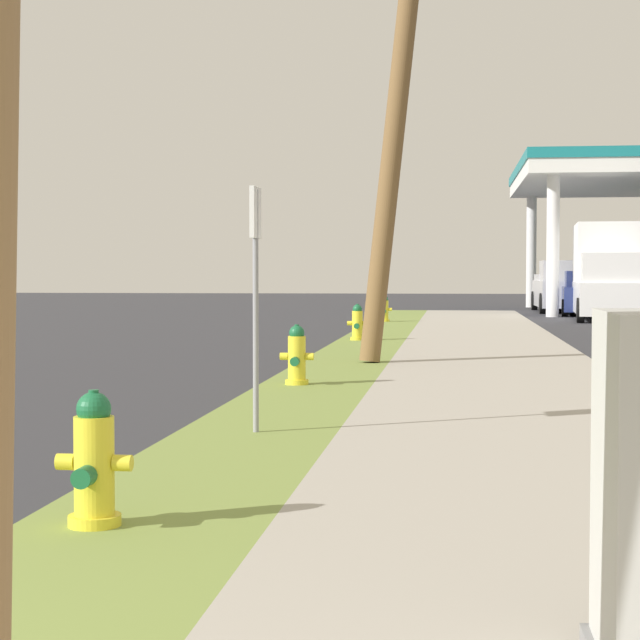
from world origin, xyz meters
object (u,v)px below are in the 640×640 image
(fire_hydrant_third, at_px, (357,324))
(truck_white_at_forecourt, at_px, (607,273))
(street_sign_post, at_px, (256,257))
(truck_silver_on_apron, at_px, (564,288))
(fire_hydrant_fourth, at_px, (385,310))
(car_navy_by_near_pump, at_px, (588,295))
(fire_hydrant_nearest, at_px, (94,467))
(utility_pole_midground, at_px, (405,32))
(fire_hydrant_second, at_px, (297,358))

(fire_hydrant_third, xyz_separation_m, truck_white_at_forecourt, (6.87, 14.07, 1.04))
(street_sign_post, relative_size, truck_silver_on_apron, 0.39)
(fire_hydrant_fourth, height_order, street_sign_post, street_sign_post)
(fire_hydrant_fourth, distance_m, car_navy_by_near_pump, 11.15)
(fire_hydrant_nearest, height_order, utility_pole_midground, utility_pole_midground)
(truck_silver_on_apron, bearing_deg, utility_pole_midground, -100.69)
(truck_white_at_forecourt, bearing_deg, street_sign_post, -103.53)
(fire_hydrant_third, xyz_separation_m, truck_silver_on_apron, (6.16, 20.90, 0.47))
(fire_hydrant_nearest, distance_m, street_sign_post, 3.85)
(fire_hydrant_third, height_order, fire_hydrant_fourth, same)
(fire_hydrant_second, height_order, street_sign_post, street_sign_post)
(street_sign_post, distance_m, truck_white_at_forecourt, 28.19)
(fire_hydrant_fourth, relative_size, car_navy_by_near_pump, 0.16)
(fire_hydrant_fourth, xyz_separation_m, car_navy_by_near_pump, (6.71, 8.90, 0.28))
(fire_hydrant_nearest, distance_m, fire_hydrant_fourth, 25.86)
(utility_pole_midground, xyz_separation_m, street_sign_post, (-0.93, -8.00, -3.61))
(truck_white_at_forecourt, relative_size, truck_silver_on_apron, 1.21)
(car_navy_by_near_pump, bearing_deg, truck_white_at_forecourt, -87.60)
(fire_hydrant_nearest, relative_size, fire_hydrant_fourth, 1.00)
(fire_hydrant_second, relative_size, fire_hydrant_third, 1.00)
(utility_pole_midground, height_order, truck_white_at_forecourt, utility_pole_midground)
(fire_hydrant_nearest, xyz_separation_m, street_sign_post, (0.24, 3.65, 1.19))
(fire_hydrant_third, xyz_separation_m, car_navy_by_near_pump, (6.72, 17.77, 0.28))
(fire_hydrant_fourth, distance_m, street_sign_post, 22.24)
(street_sign_post, xyz_separation_m, truck_silver_on_apron, (5.88, 34.24, -0.72))
(fire_hydrant_second, xyz_separation_m, truck_silver_on_apron, (6.11, 30.10, 0.47))
(fire_hydrant_second, xyz_separation_m, truck_white_at_forecourt, (6.82, 23.28, 1.04))
(utility_pole_midground, xyz_separation_m, car_navy_by_near_pump, (5.51, 23.11, -4.53))
(street_sign_post, bearing_deg, fire_hydrant_second, 93.18)
(fire_hydrant_fourth, distance_m, truck_white_at_forecourt, 8.68)
(fire_hydrant_fourth, bearing_deg, fire_hydrant_nearest, -89.93)
(fire_hydrant_fourth, distance_m, utility_pole_midground, 15.04)
(car_navy_by_near_pump, height_order, truck_white_at_forecourt, truck_white_at_forecourt)
(utility_pole_midground, height_order, street_sign_post, utility_pole_midground)
(fire_hydrant_nearest, distance_m, utility_pole_midground, 12.65)
(fire_hydrant_nearest, xyz_separation_m, fire_hydrant_fourth, (-0.03, 25.86, 0.00))
(fire_hydrant_second, height_order, truck_silver_on_apron, truck_silver_on_apron)
(fire_hydrant_second, distance_m, fire_hydrant_third, 9.20)
(car_navy_by_near_pump, xyz_separation_m, truck_silver_on_apron, (-0.56, 3.13, 0.19))
(fire_hydrant_fourth, relative_size, truck_white_at_forecourt, 0.11)
(fire_hydrant_nearest, bearing_deg, fire_hydrant_second, 89.93)
(utility_pole_midground, bearing_deg, street_sign_post, -96.60)
(fire_hydrant_nearest, bearing_deg, car_navy_by_near_pump, 79.12)
(fire_hydrant_fourth, xyz_separation_m, truck_white_at_forecourt, (6.87, 5.20, 1.04))
(fire_hydrant_nearest, xyz_separation_m, fire_hydrant_third, (-0.04, 16.99, 0.00))
(fire_hydrant_second, bearing_deg, truck_white_at_forecourt, 73.66)
(car_navy_by_near_pump, relative_size, truck_white_at_forecourt, 0.71)
(fire_hydrant_second, height_order, car_navy_by_near_pump, car_navy_by_near_pump)
(fire_hydrant_third, bearing_deg, street_sign_post, -88.81)
(fire_hydrant_third, relative_size, fire_hydrant_fourth, 1.00)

